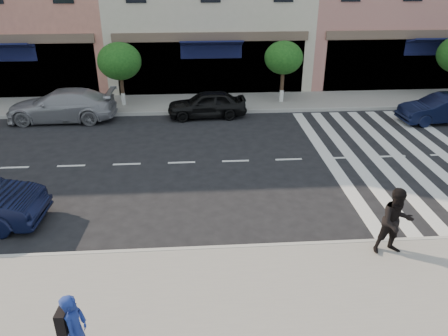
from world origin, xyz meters
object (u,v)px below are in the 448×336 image
(photographer, at_px, (76,331))
(car_far_right, at_px, (442,109))
(car_far_left, at_px, (62,105))
(walker, at_px, (396,222))
(car_far_mid, at_px, (207,104))

(photographer, xyz_separation_m, car_far_right, (13.39, 12.46, -0.31))
(car_far_left, xyz_separation_m, car_far_right, (17.29, -1.50, -0.08))
(walker, relative_size, car_far_right, 0.47)
(photographer, bearing_deg, car_far_mid, -6.61)
(car_far_left, distance_m, car_far_mid, 6.67)
(walker, relative_size, car_far_left, 0.36)
(car_far_mid, xyz_separation_m, car_far_right, (10.62, -1.50, 0.00))
(walker, bearing_deg, car_far_left, 131.10)
(photographer, height_order, walker, walker)
(photographer, xyz_separation_m, car_far_left, (-3.90, 13.96, -0.23))
(car_far_right, bearing_deg, car_far_mid, -101.69)
(photographer, distance_m, car_far_left, 14.50)
(walker, bearing_deg, photographer, -161.01)
(walker, height_order, car_far_right, walker)
(car_far_mid, relative_size, car_far_right, 0.96)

